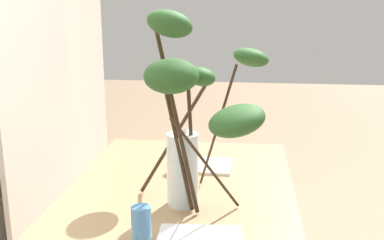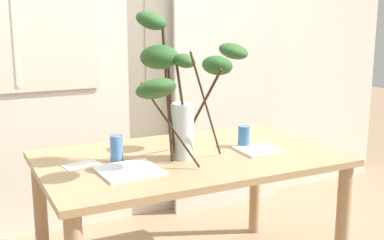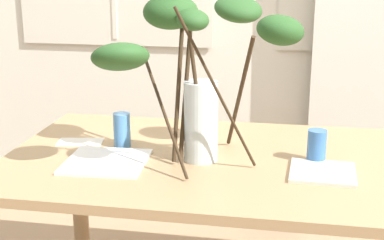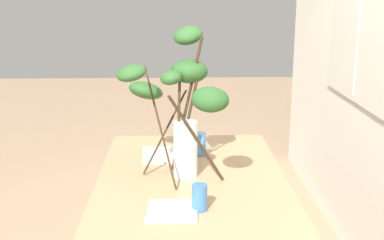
{
  "view_description": "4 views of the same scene",
  "coord_description": "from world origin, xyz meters",
  "px_view_note": "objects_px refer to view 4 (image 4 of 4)",
  "views": [
    {
      "loc": [
        -1.66,
        -0.26,
        1.49
      ],
      "look_at": [
        -0.05,
        -0.07,
        1.07
      ],
      "focal_mm": 42.91,
      "sensor_mm": 36.0,
      "label": 1
    },
    {
      "loc": [
        -1.07,
        -2.19,
        1.43
      ],
      "look_at": [
        -0.01,
        -0.06,
        0.93
      ],
      "focal_mm": 45.53,
      "sensor_mm": 36.0,
      "label": 2
    },
    {
      "loc": [
        0.26,
        -1.89,
        1.42
      ],
      "look_at": [
        -0.07,
        -0.07,
        0.89
      ],
      "focal_mm": 52.86,
      "sensor_mm": 36.0,
      "label": 3
    },
    {
      "loc": [
        2.32,
        -0.08,
        1.66
      ],
      "look_at": [
        0.01,
        -0.0,
        1.04
      ],
      "focal_mm": 47.12,
      "sensor_mm": 36.0,
      "label": 4
    }
  ],
  "objects_px": {
    "dining_table": "(192,199)",
    "drinking_glass_blue_right": "(200,197)",
    "plate_square_left": "(167,155)",
    "plate_square_right": "(172,211)",
    "drinking_glass_blue_left": "(200,144)",
    "vase_with_branches": "(180,98)"
  },
  "relations": [
    {
      "from": "dining_table",
      "to": "plate_square_right",
      "type": "height_order",
      "value": "plate_square_right"
    },
    {
      "from": "drinking_glass_blue_left",
      "to": "drinking_glass_blue_right",
      "type": "bearing_deg",
      "value": -3.0
    },
    {
      "from": "drinking_glass_blue_left",
      "to": "plate_square_left",
      "type": "distance_m",
      "value": 0.19
    },
    {
      "from": "dining_table",
      "to": "drinking_glass_blue_right",
      "type": "height_order",
      "value": "drinking_glass_blue_right"
    },
    {
      "from": "dining_table",
      "to": "plate_square_right",
      "type": "xyz_separation_m",
      "value": [
        0.37,
        -0.1,
        0.11
      ]
    },
    {
      "from": "plate_square_left",
      "to": "plate_square_right",
      "type": "height_order",
      "value": "plate_square_right"
    },
    {
      "from": "drinking_glass_blue_right",
      "to": "plate_square_left",
      "type": "relative_size",
      "value": 0.42
    },
    {
      "from": "drinking_glass_blue_right",
      "to": "plate_square_right",
      "type": "xyz_separation_m",
      "value": [
        0.02,
        -0.12,
        -0.05
      ]
    },
    {
      "from": "dining_table",
      "to": "plate_square_left",
      "type": "xyz_separation_m",
      "value": [
        -0.37,
        -0.13,
        0.11
      ]
    },
    {
      "from": "vase_with_branches",
      "to": "plate_square_left",
      "type": "relative_size",
      "value": 2.74
    },
    {
      "from": "vase_with_branches",
      "to": "drinking_glass_blue_right",
      "type": "distance_m",
      "value": 0.55
    },
    {
      "from": "vase_with_branches",
      "to": "dining_table",
      "type": "bearing_deg",
      "value": 38.46
    },
    {
      "from": "drinking_glass_blue_right",
      "to": "plate_square_left",
      "type": "distance_m",
      "value": 0.74
    },
    {
      "from": "drinking_glass_blue_right",
      "to": "plate_square_left",
      "type": "bearing_deg",
      "value": -168.42
    },
    {
      "from": "dining_table",
      "to": "vase_with_branches",
      "type": "height_order",
      "value": "vase_with_branches"
    },
    {
      "from": "plate_square_right",
      "to": "vase_with_branches",
      "type": "bearing_deg",
      "value": 175.14
    },
    {
      "from": "dining_table",
      "to": "drinking_glass_blue_right",
      "type": "distance_m",
      "value": 0.39
    },
    {
      "from": "drinking_glass_blue_right",
      "to": "drinking_glass_blue_left",
      "type": "bearing_deg",
      "value": 177.0
    },
    {
      "from": "vase_with_branches",
      "to": "plate_square_right",
      "type": "distance_m",
      "value": 0.59
    },
    {
      "from": "plate_square_right",
      "to": "drinking_glass_blue_left",
      "type": "bearing_deg",
      "value": 168.17
    },
    {
      "from": "dining_table",
      "to": "drinking_glass_blue_right",
      "type": "xyz_separation_m",
      "value": [
        0.35,
        0.02,
        0.16
      ]
    },
    {
      "from": "dining_table",
      "to": "plate_square_left",
      "type": "distance_m",
      "value": 0.41
    }
  ]
}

